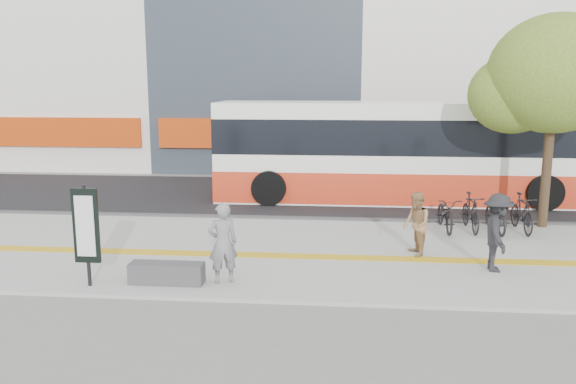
# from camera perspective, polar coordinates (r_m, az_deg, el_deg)

# --- Properties ---
(ground) EXTENTS (120.00, 120.00, 0.00)m
(ground) POSITION_cam_1_polar(r_m,az_deg,el_deg) (13.52, 0.33, -7.96)
(ground) COLOR slate
(ground) RESTS_ON ground
(sidewalk) EXTENTS (40.00, 7.00, 0.08)m
(sidewalk) POSITION_cam_1_polar(r_m,az_deg,el_deg) (14.93, 0.82, -5.97)
(sidewalk) COLOR gray
(sidewalk) RESTS_ON ground
(tactile_strip) EXTENTS (40.00, 0.45, 0.01)m
(tactile_strip) POSITION_cam_1_polar(r_m,az_deg,el_deg) (14.44, 0.67, -6.37)
(tactile_strip) COLOR gold
(tactile_strip) RESTS_ON sidewalk
(street) EXTENTS (40.00, 8.00, 0.06)m
(street) POSITION_cam_1_polar(r_m,az_deg,el_deg) (22.21, 2.31, -0.41)
(street) COLOR black
(street) RESTS_ON ground
(curb) EXTENTS (40.00, 0.25, 0.14)m
(curb) POSITION_cam_1_polar(r_m,az_deg,el_deg) (18.30, 1.66, -2.72)
(curb) COLOR #37373A
(curb) RESTS_ON ground
(bench) EXTENTS (1.60, 0.45, 0.45)m
(bench) POSITION_cam_1_polar(r_m,az_deg,el_deg) (12.79, -11.95, -7.88)
(bench) COLOR #37373A
(bench) RESTS_ON sidewalk
(signboard) EXTENTS (0.55, 0.10, 2.20)m
(signboard) POSITION_cam_1_polar(r_m,az_deg,el_deg) (12.78, -19.42, -3.32)
(signboard) COLOR black
(signboard) RESTS_ON sidewalk
(street_tree) EXTENTS (4.40, 3.80, 6.31)m
(street_tree) POSITION_cam_1_polar(r_m,az_deg,el_deg) (18.60, 24.76, 10.34)
(street_tree) COLOR #332517
(street_tree) RESTS_ON sidewalk
(bus) EXTENTS (13.50, 3.20, 3.59)m
(bus) POSITION_cam_1_polar(r_m,az_deg,el_deg) (21.53, 11.14, 3.67)
(bus) COLOR white
(bus) RESTS_ON street
(bicycle_row) EXTENTS (2.82, 1.92, 1.10)m
(bicycle_row) POSITION_cam_1_polar(r_m,az_deg,el_deg) (17.67, 18.73, -2.02)
(bicycle_row) COLOR black
(bicycle_row) RESTS_ON sidewalk
(seated_woman) EXTENTS (0.76, 0.64, 1.76)m
(seated_woman) POSITION_cam_1_polar(r_m,az_deg,el_deg) (12.45, -6.49, -5.06)
(seated_woman) COLOR black
(seated_woman) RESTS_ON sidewalk
(pedestrian_tan) EXTENTS (0.75, 0.88, 1.61)m
(pedestrian_tan) POSITION_cam_1_polar(r_m,az_deg,el_deg) (14.66, 12.59, -3.13)
(pedestrian_tan) COLOR #9E784D
(pedestrian_tan) RESTS_ON sidewalk
(pedestrian_dark) EXTENTS (0.74, 1.21, 1.81)m
(pedestrian_dark) POSITION_cam_1_polar(r_m,az_deg,el_deg) (13.98, 20.06, -3.80)
(pedestrian_dark) COLOR black
(pedestrian_dark) RESTS_ON sidewalk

